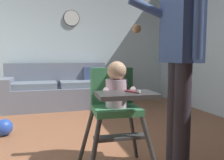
{
  "coord_description": "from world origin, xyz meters",
  "views": [
    {
      "loc": [
        -0.54,
        -2.21,
        0.96
      ],
      "look_at": [
        0.01,
        -0.37,
        0.77
      ],
      "focal_mm": 36.41,
      "sensor_mm": 36.0,
      "label": 1
    }
  ],
  "objects_px": {
    "wall_clock": "(72,18)",
    "toy_ball": "(4,127)",
    "adult_standing": "(180,57)",
    "high_chair": "(116,98)",
    "couch": "(59,90)"
  },
  "relations": [
    {
      "from": "couch",
      "to": "toy_ball",
      "type": "relative_size",
      "value": 9.72
    },
    {
      "from": "toy_ball",
      "to": "wall_clock",
      "type": "bearing_deg",
      "value": 61.6
    },
    {
      "from": "couch",
      "to": "high_chair",
      "type": "distance_m",
      "value": 2.87
    },
    {
      "from": "wall_clock",
      "to": "adult_standing",
      "type": "bearing_deg",
      "value": -81.23
    },
    {
      "from": "couch",
      "to": "toy_ball",
      "type": "xyz_separation_m",
      "value": [
        -0.75,
        -1.53,
        -0.23
      ]
    },
    {
      "from": "high_chair",
      "to": "adult_standing",
      "type": "relative_size",
      "value": 0.55
    },
    {
      "from": "couch",
      "to": "toy_ball",
      "type": "bearing_deg",
      "value": -26.24
    },
    {
      "from": "wall_clock",
      "to": "toy_ball",
      "type": "bearing_deg",
      "value": -118.4
    },
    {
      "from": "couch",
      "to": "wall_clock",
      "type": "bearing_deg",
      "value": 145.24
    },
    {
      "from": "adult_standing",
      "to": "toy_ball",
      "type": "height_order",
      "value": "adult_standing"
    },
    {
      "from": "toy_ball",
      "to": "adult_standing",
      "type": "bearing_deg",
      "value": -39.75
    },
    {
      "from": "high_chair",
      "to": "wall_clock",
      "type": "bearing_deg",
      "value": -177.28
    },
    {
      "from": "high_chair",
      "to": "wall_clock",
      "type": "distance_m",
      "value": 3.52
    },
    {
      "from": "adult_standing",
      "to": "wall_clock",
      "type": "distance_m",
      "value": 3.48
    },
    {
      "from": "couch",
      "to": "high_chair",
      "type": "bearing_deg",
      "value": 5.86
    }
  ]
}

